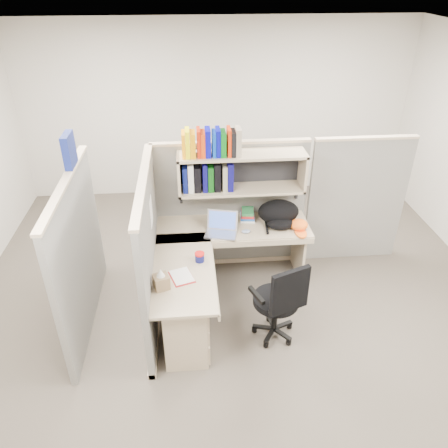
{
  "coord_description": "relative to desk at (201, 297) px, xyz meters",
  "views": [
    {
      "loc": [
        -0.47,
        -3.67,
        3.31
      ],
      "look_at": [
        -0.13,
        0.25,
        0.96
      ],
      "focal_mm": 35.0,
      "sensor_mm": 36.0,
      "label": 1
    }
  ],
  "objects": [
    {
      "name": "loose_paper",
      "position": [
        -0.18,
        -0.02,
        0.29
      ],
      "size": [
        0.25,
        0.29,
        0.0
      ],
      "primitive_type": null,
      "rotation": [
        0.0,
        0.0,
        0.32
      ],
      "color": "silver",
      "rests_on": "desk"
    },
    {
      "name": "tissue_box",
      "position": [
        -0.37,
        -0.18,
        0.4
      ],
      "size": [
        0.17,
        0.17,
        0.21
      ],
      "primitive_type": null,
      "rotation": [
        0.0,
        0.0,
        0.34
      ],
      "color": "#907451",
      "rests_on": "desk"
    },
    {
      "name": "desk",
      "position": [
        0.0,
        0.0,
        0.0
      ],
      "size": [
        1.74,
        1.75,
        0.73
      ],
      "color": "tan",
      "rests_on": "ground"
    },
    {
      "name": "book_stack",
      "position": [
        0.59,
        1.02,
        0.35
      ],
      "size": [
        0.19,
        0.25,
        0.11
      ],
      "primitive_type": null,
      "rotation": [
        0.0,
        0.0,
        -0.12
      ],
      "color": "slate",
      "rests_on": "desk"
    },
    {
      "name": "snack_canister",
      "position": [
        0.0,
        0.21,
        0.34
      ],
      "size": [
        0.1,
        0.1,
        0.1
      ],
      "color": "#0F1357",
      "rests_on": "desk"
    },
    {
      "name": "task_chair",
      "position": [
        0.75,
        -0.18,
        -0.1
      ],
      "size": [
        0.56,
        0.52,
        0.96
      ],
      "color": "black",
      "rests_on": "ground"
    },
    {
      "name": "room_shell",
      "position": [
        0.41,
        0.29,
        1.18
      ],
      "size": [
        6.0,
        6.0,
        6.0
      ],
      "color": "beige",
      "rests_on": "ground"
    },
    {
      "name": "backpack",
      "position": [
        0.93,
        0.84,
        0.43
      ],
      "size": [
        0.57,
        0.51,
        0.28
      ],
      "primitive_type": null,
      "rotation": [
        0.0,
        0.0,
        -0.38
      ],
      "color": "black",
      "rests_on": "desk"
    },
    {
      "name": "orange_cap",
      "position": [
        1.14,
        0.73,
        0.35
      ],
      "size": [
        0.2,
        0.23,
        0.11
      ],
      "primitive_type": null,
      "rotation": [
        0.0,
        0.0,
        0.0
      ],
      "color": "#FF6216",
      "rests_on": "desk"
    },
    {
      "name": "laptop",
      "position": [
        0.25,
        0.69,
        0.41
      ],
      "size": [
        0.41,
        0.41,
        0.25
      ],
      "primitive_type": null,
      "rotation": [
        0.0,
        0.0,
        -0.23
      ],
      "color": "#B0AFB4",
      "rests_on": "desk"
    },
    {
      "name": "paper_cup",
      "position": [
        0.4,
        0.96,
        0.34
      ],
      "size": [
        0.07,
        0.07,
        0.1
      ],
      "primitive_type": "cylinder",
      "rotation": [
        0.0,
        0.0,
        0.03
      ],
      "color": "white",
      "rests_on": "desk"
    },
    {
      "name": "mouse",
      "position": [
        0.54,
        0.7,
        0.31
      ],
      "size": [
        0.11,
        0.09,
        0.04
      ],
      "primitive_type": "ellipsoid",
      "rotation": [
        0.0,
        0.0,
        -0.31
      ],
      "color": "#7D8FB2",
      "rests_on": "desk"
    },
    {
      "name": "ground",
      "position": [
        0.41,
        0.29,
        -0.44
      ],
      "size": [
        6.0,
        6.0,
        0.0
      ],
      "primitive_type": "plane",
      "color": "#3B352E",
      "rests_on": "ground"
    },
    {
      "name": "cubicle",
      "position": [
        0.04,
        0.74,
        0.47
      ],
      "size": [
        3.79,
        1.84,
        1.95
      ],
      "color": "#60605C",
      "rests_on": "ground"
    }
  ]
}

